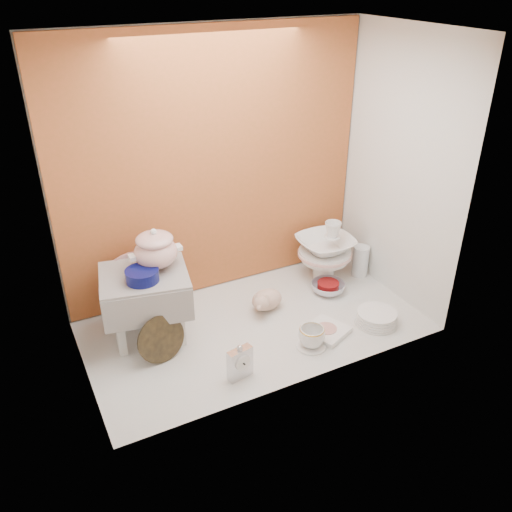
% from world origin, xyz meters
% --- Properties ---
extents(ground, '(1.80, 1.80, 0.00)m').
position_xyz_m(ground, '(0.00, 0.00, 0.00)').
color(ground, silver).
rests_on(ground, ground).
extents(niche_shell, '(1.86, 1.03, 1.53)m').
position_xyz_m(niche_shell, '(0.00, 0.18, 0.93)').
color(niche_shell, '#B5572D').
rests_on(niche_shell, ground).
extents(step_stool, '(0.50, 0.45, 0.38)m').
position_xyz_m(step_stool, '(-0.53, 0.18, 0.19)').
color(step_stool, silver).
rests_on(step_stool, ground).
extents(soup_tureen, '(0.29, 0.29, 0.22)m').
position_xyz_m(soup_tureen, '(-0.45, 0.21, 0.49)').
color(soup_tureen, white).
rests_on(soup_tureen, step_stool).
extents(cobalt_bowl, '(0.21, 0.21, 0.06)m').
position_xyz_m(cobalt_bowl, '(-0.55, 0.12, 0.41)').
color(cobalt_bowl, '#0A0D4D').
rests_on(cobalt_bowl, step_stool).
extents(floral_platter, '(0.41, 0.13, 0.40)m').
position_xyz_m(floral_platter, '(-0.54, 0.36, 0.20)').
color(floral_platter, silver).
rests_on(floral_platter, ground).
extents(blue_white_vase, '(0.27, 0.27, 0.22)m').
position_xyz_m(blue_white_vase, '(-0.52, 0.37, 0.11)').
color(blue_white_vase, silver).
rests_on(blue_white_vase, ground).
extents(lacquer_tray, '(0.26, 0.11, 0.25)m').
position_xyz_m(lacquer_tray, '(-0.54, -0.05, 0.12)').
color(lacquer_tray, black).
rests_on(lacquer_tray, ground).
extents(mantel_clock, '(0.13, 0.07, 0.18)m').
position_xyz_m(mantel_clock, '(-0.25, -0.34, 0.09)').
color(mantel_clock, silver).
rests_on(mantel_clock, ground).
extents(plush_pig, '(0.27, 0.22, 0.14)m').
position_xyz_m(plush_pig, '(0.13, 0.11, 0.07)').
color(plush_pig, '#C8A28D').
rests_on(plush_pig, ground).
extents(teacup_saucer, '(0.17, 0.17, 0.01)m').
position_xyz_m(teacup_saucer, '(0.18, -0.30, 0.01)').
color(teacup_saucer, white).
rests_on(teacup_saucer, ground).
extents(gold_rim_teacup, '(0.15, 0.15, 0.11)m').
position_xyz_m(gold_rim_teacup, '(0.18, -0.30, 0.06)').
color(gold_rim_teacup, white).
rests_on(gold_rim_teacup, teacup_saucer).
extents(lattice_dish, '(0.27, 0.27, 0.03)m').
position_xyz_m(lattice_dish, '(0.31, -0.24, 0.01)').
color(lattice_dish, white).
rests_on(lattice_dish, ground).
extents(dinner_plate_stack, '(0.31, 0.31, 0.07)m').
position_xyz_m(dinner_plate_stack, '(0.61, -0.29, 0.04)').
color(dinner_plate_stack, white).
rests_on(dinner_plate_stack, ground).
extents(crystal_bowl, '(0.25, 0.25, 0.06)m').
position_xyz_m(crystal_bowl, '(0.55, 0.10, 0.03)').
color(crystal_bowl, silver).
rests_on(crystal_bowl, ground).
extents(clear_glass_vase, '(0.12, 0.12, 0.20)m').
position_xyz_m(clear_glass_vase, '(0.84, 0.18, 0.10)').
color(clear_glass_vase, silver).
rests_on(clear_glass_vase, ground).
extents(porcelain_tower, '(0.44, 0.44, 0.38)m').
position_xyz_m(porcelain_tower, '(0.61, 0.25, 0.19)').
color(porcelain_tower, white).
rests_on(porcelain_tower, ground).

